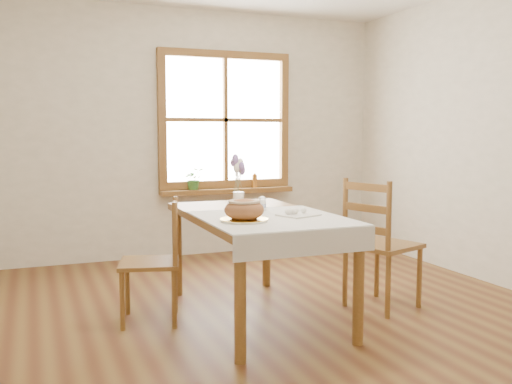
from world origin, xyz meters
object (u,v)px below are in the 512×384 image
dining_table (256,225)px  flower_vase (239,199)px  chair_left (149,261)px  chair_right (383,243)px  bread_plate (244,220)px

dining_table → flower_vase: 0.48m
chair_left → dining_table: bearing=90.9°
flower_vase → chair_right: bearing=-32.7°
bread_plate → flower_vase: (0.26, 0.84, 0.03)m
chair_left → bread_plate: chair_left is taller
bread_plate → flower_vase: size_ratio=3.09×
dining_table → chair_right: bearing=-8.1°
chair_right → flower_vase: 1.15m
chair_left → flower_vase: size_ratio=9.02×
chair_left → flower_vase: chair_left is taller
chair_right → flower_vase: size_ratio=10.31×
bread_plate → dining_table: bearing=58.6°
dining_table → flower_vase: (0.04, 0.46, 0.13)m
chair_left → chair_right: (1.70, -0.32, 0.06)m
chair_right → bread_plate: 1.25m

